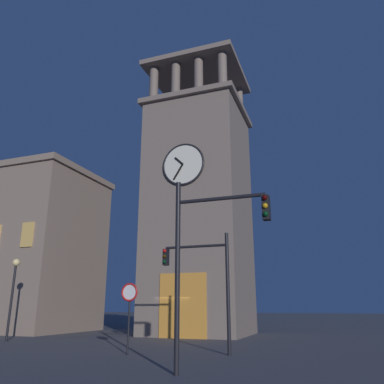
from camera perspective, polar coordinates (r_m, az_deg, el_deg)
The scene contains 6 objects.
ground_plane at distance 26.85m, azimuth -2.13°, elevation -20.62°, with size 200.00×200.00×0.00m, color #4C4C51.
clocktower at distance 29.58m, azimuth 1.04°, elevation -2.38°, with size 7.47×7.27×23.29m.
traffic_signal_near at distance 17.41m, azimuth 1.88°, elevation -11.95°, with size 3.11×0.41×5.06m.
traffic_signal_mid at distance 12.05m, azimuth 2.00°, elevation -7.79°, with size 3.05×0.41×5.87m.
street_lamp at distance 25.86m, azimuth -24.82°, elevation -11.98°, with size 0.44×0.44×4.69m.
no_horn_sign at distance 17.40m, azimuth -9.23°, elevation -15.17°, with size 0.78×0.14×2.90m.
Camera 1 is at (-10.00, 24.85, 1.92)m, focal length 36.14 mm.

